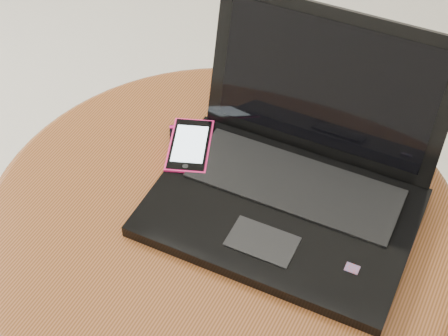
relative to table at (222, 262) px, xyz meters
The scene contains 4 objects.
table is the anchor object (origin of this frame).
laptop 0.18m from the table, 45.78° to the left, with size 0.35×0.30×0.22m.
phone_black 0.17m from the table, 140.08° to the left, with size 0.10×0.12×0.01m.
phone_pink 0.17m from the table, 139.81° to the left, with size 0.09×0.12×0.01m.
Camera 1 is at (0.18, -0.60, 1.20)m, focal length 54.42 mm.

